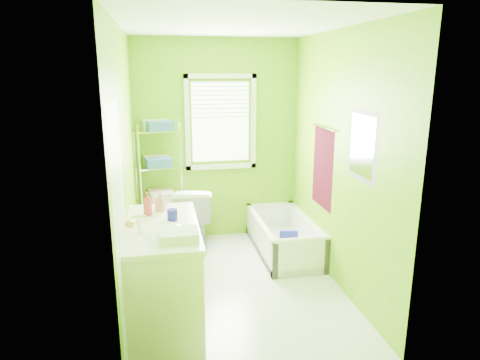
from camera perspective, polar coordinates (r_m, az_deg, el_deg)
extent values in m
plane|color=silver|center=(4.65, -0.41, -13.84)|extent=(2.90, 2.90, 0.00)
cube|color=#609D07|center=(5.60, -3.10, 5.16)|extent=(2.10, 0.04, 2.60)
cube|color=#609D07|center=(2.83, 4.83, -4.24)|extent=(2.10, 0.04, 2.60)
cube|color=#609D07|center=(4.14, -14.90, 1.36)|extent=(0.04, 2.90, 2.60)
cube|color=#609D07|center=(4.49, 12.87, 2.50)|extent=(0.04, 2.90, 2.60)
cube|color=white|center=(4.11, -0.47, 20.00)|extent=(2.10, 2.90, 0.04)
cube|color=white|center=(5.56, -2.60, 7.70)|extent=(0.74, 0.01, 1.01)
cube|color=white|center=(5.64, -2.51, 1.82)|extent=(0.92, 0.05, 0.06)
cube|color=white|center=(5.50, -2.64, 13.69)|extent=(0.92, 0.05, 0.06)
cube|color=white|center=(5.50, -7.05, 7.53)|extent=(0.06, 0.05, 1.22)
cube|color=white|center=(5.62, 1.81, 7.78)|extent=(0.06, 0.05, 1.22)
cube|color=white|center=(5.51, -2.60, 10.67)|extent=(0.72, 0.02, 0.50)
cube|color=white|center=(3.27, -15.49, -7.68)|extent=(0.02, 0.80, 2.00)
sphere|color=gold|center=(3.58, -14.49, -5.68)|extent=(0.07, 0.07, 0.07)
cube|color=#3E0715|center=(4.83, 10.98, 1.61)|extent=(0.02, 0.58, 0.90)
cylinder|color=silver|center=(4.75, 11.07, 6.90)|extent=(0.02, 0.62, 0.02)
cube|color=#CC5972|center=(3.95, 16.05, 4.39)|extent=(0.02, 0.54, 0.64)
cube|color=white|center=(3.95, 15.95, 4.39)|extent=(0.01, 0.44, 0.54)
cube|color=white|center=(5.44, 5.76, -8.98)|extent=(0.66, 1.41, 0.09)
cube|color=white|center=(5.30, 2.72, -7.63)|extent=(0.07, 1.41, 0.42)
cube|color=white|center=(5.46, 8.80, -7.12)|extent=(0.07, 1.41, 0.42)
cube|color=white|center=(4.79, 8.09, -10.28)|extent=(0.66, 0.07, 0.42)
cube|color=white|center=(5.98, 3.99, -5.05)|extent=(0.66, 0.07, 0.42)
cylinder|color=white|center=(4.70, 8.18, -7.95)|extent=(0.66, 0.07, 0.07)
cylinder|color=#161FD1|center=(5.18, 6.59, -9.34)|extent=(0.31, 0.31, 0.06)
cylinder|color=#E9F419|center=(5.16, 6.61, -8.83)|extent=(0.29, 0.29, 0.05)
cube|color=#161FD1|center=(5.25, 6.49, -7.81)|extent=(0.22, 0.08, 0.20)
imported|color=white|center=(5.43, -6.00, -4.87)|extent=(0.59, 0.87, 0.82)
cube|color=white|center=(3.93, -10.11, -12.55)|extent=(0.60, 1.20, 0.87)
cube|color=silver|center=(3.74, -10.42, -6.26)|extent=(0.63, 1.23, 0.05)
ellipsoid|color=white|center=(3.59, -10.07, -7.23)|extent=(0.41, 0.54, 0.14)
cylinder|color=silver|center=(3.56, -13.28, -5.87)|extent=(0.03, 0.03, 0.16)
cylinder|color=silver|center=(3.54, -13.34, -4.80)|extent=(0.12, 0.02, 0.02)
imported|color=#C43950|center=(3.97, -12.23, -3.11)|extent=(0.11, 0.11, 0.22)
imported|color=#CF868D|center=(4.08, -10.52, -2.72)|extent=(0.11, 0.11, 0.19)
cylinder|color=#17199A|center=(3.81, -9.01, -4.62)|extent=(0.09, 0.09, 0.10)
cube|color=silver|center=(3.38, -8.15, -7.30)|extent=(0.30, 0.23, 0.07)
cylinder|color=silver|center=(5.28, -13.03, -1.38)|extent=(0.02, 0.02, 1.59)
cylinder|color=silver|center=(5.58, -13.63, -0.59)|extent=(0.02, 0.02, 1.59)
cylinder|color=silver|center=(5.39, -7.75, -0.82)|extent=(0.02, 0.02, 1.59)
cylinder|color=silver|center=(5.68, -8.61, -0.07)|extent=(0.02, 0.02, 1.59)
cube|color=silver|center=(5.68, -10.44, -7.00)|extent=(0.59, 0.44, 0.02)
cube|color=silver|center=(5.53, -10.65, -2.69)|extent=(0.59, 0.44, 0.02)
cube|color=silver|center=(5.42, -10.86, 1.83)|extent=(0.59, 0.44, 0.02)
cube|color=silver|center=(5.34, -11.09, 6.51)|extent=(0.59, 0.44, 0.02)
cube|color=#2B5D9E|center=(5.24, -10.62, 7.09)|extent=(0.33, 0.26, 0.11)
cube|color=silver|center=(5.45, -11.36, 7.33)|extent=(0.33, 0.26, 0.11)
cube|color=#2B5D9E|center=(5.31, -10.80, 2.27)|extent=(0.33, 0.26, 0.11)
cube|color=#CECD7E|center=(5.52, -11.17, 2.72)|extent=(0.33, 0.26, 0.11)
cube|color=silver|center=(5.44, -10.28, -2.25)|extent=(0.33, 0.26, 0.11)
cube|color=#F0A4B3|center=(5.64, -10.72, -1.68)|extent=(0.33, 0.26, 0.11)
cube|color=#F0A4B3|center=(5.67, -7.93, -4.90)|extent=(0.09, 0.28, 0.50)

